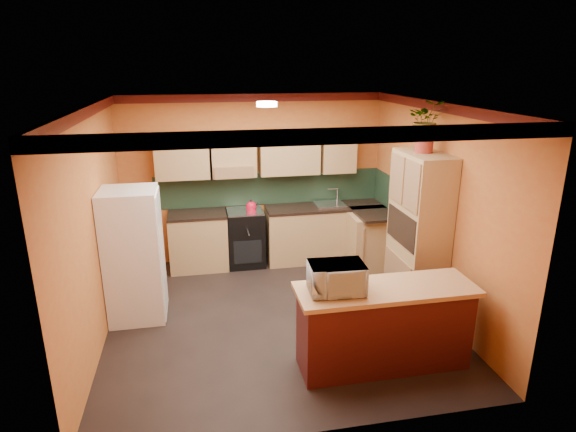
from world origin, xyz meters
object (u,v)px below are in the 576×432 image
(fridge, at_px, (134,255))
(pantry, at_px, (418,234))
(breakfast_bar, at_px, (384,329))
(stove, at_px, (246,238))
(microwave, at_px, (336,278))
(base_cabinets_back, at_px, (283,236))

(fridge, height_order, pantry, pantry)
(pantry, distance_m, breakfast_bar, 1.58)
(stove, relative_size, fridge, 0.54)
(stove, height_order, fridge, fridge)
(fridge, bearing_deg, microwave, -36.68)
(fridge, relative_size, pantry, 0.81)
(pantry, bearing_deg, fridge, 172.78)
(fridge, bearing_deg, stove, 42.69)
(base_cabinets_back, bearing_deg, fridge, -146.66)
(base_cabinets_back, xyz_separation_m, stove, (-0.62, -0.00, 0.02))
(stove, xyz_separation_m, pantry, (2.05, -1.89, 0.59))
(pantry, distance_m, microwave, 1.84)
(stove, xyz_separation_m, breakfast_bar, (1.15, -3.04, -0.02))
(breakfast_bar, bearing_deg, fridge, 149.28)
(base_cabinets_back, height_order, pantry, pantry)
(base_cabinets_back, height_order, fridge, fridge)
(microwave, bearing_deg, fridge, 146.32)
(pantry, bearing_deg, stove, 137.27)
(base_cabinets_back, bearing_deg, breakfast_bar, -80.17)
(base_cabinets_back, distance_m, stove, 0.63)
(base_cabinets_back, xyz_separation_m, pantry, (1.42, -1.89, 0.61))
(breakfast_bar, bearing_deg, pantry, 52.20)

